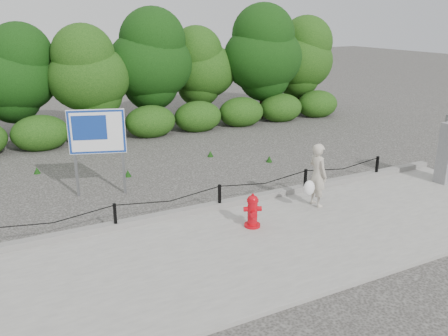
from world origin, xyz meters
The scene contains 8 objects.
ground centered at (0.00, 0.00, 0.00)m, with size 90.00×90.00×0.00m, color #2D2B28.
sidewalk centered at (0.00, -2.00, 0.04)m, with size 14.00×4.00×0.08m, color gray.
curb centered at (0.00, 0.05, 0.15)m, with size 14.00×0.22×0.14m, color slate.
chain_barrier centered at (0.00, 0.00, 0.46)m, with size 10.06×0.06×0.60m.
treeline centered at (0.92, 8.91, 2.60)m, with size 20.52×3.67×4.83m.
fire_hydrant centered at (0.17, -1.23, 0.44)m, with size 0.46×0.46×0.76m.
pedestrian centered at (2.14, -0.90, 0.84)m, with size 0.68×0.57×1.54m.
advertising_sign centered at (-2.23, 2.39, 1.59)m, with size 1.35×0.52×2.26m.
Camera 1 is at (-4.72, -9.29, 4.50)m, focal length 38.00 mm.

